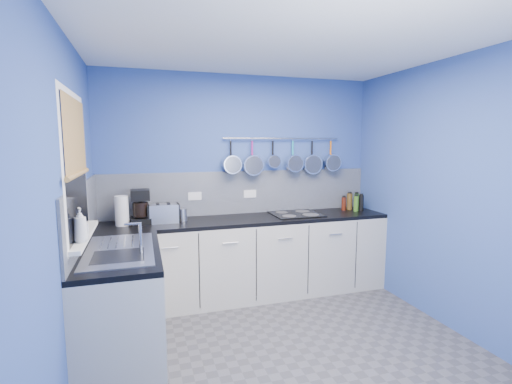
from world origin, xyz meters
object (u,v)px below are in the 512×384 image
soap_bottle_a (80,225)px  hob (296,214)px  toaster (163,213)px  canister (183,215)px  paper_towel (122,211)px  coffee_maker (141,207)px  soap_bottle_b (82,227)px

soap_bottle_a → hob: soap_bottle_a is taller
toaster → canister: bearing=2.2°
paper_towel → canister: size_ratio=2.20×
paper_towel → coffee_maker: bearing=10.3°
coffee_maker → canister: size_ratio=2.58×
paper_towel → toaster: paper_towel is taller
paper_towel → hob: (1.90, 0.01, -0.14)m
paper_towel → coffee_maker: 0.19m
hob → soap_bottle_a: bearing=-151.0°
soap_bottle_a → canister: bearing=55.7°
soap_bottle_a → toaster: soap_bottle_a is taller
paper_towel → canister: 0.61m
toaster → paper_towel: bearing=-177.4°
soap_bottle_a → paper_towel: 1.19m
soap_bottle_a → coffee_maker: bearing=71.9°
soap_bottle_b → paper_towel: soap_bottle_b is taller
toaster → canister: toaster is taller
soap_bottle_a → paper_towel: bearing=79.8°
coffee_maker → canister: coffee_maker is taller
toaster → coffee_maker: bearing=176.3°
canister → hob: 1.30m
soap_bottle_b → hob: size_ratio=0.31×
soap_bottle_a → soap_bottle_b: 0.09m
hob → soap_bottle_b: bearing=-152.8°
soap_bottle_a → soap_bottle_b: bearing=90.0°
paper_towel → coffee_maker: (0.18, 0.03, 0.03)m
canister → soap_bottle_b: bearing=-126.4°
soap_bottle_a → soap_bottle_b: (0.00, 0.09, -0.03)m
coffee_maker → hob: coffee_maker is taller
paper_towel → soap_bottle_a: bearing=-100.2°
soap_bottle_a → coffee_maker: (0.39, 1.20, -0.09)m
paper_towel → canister: (0.60, 0.03, -0.08)m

